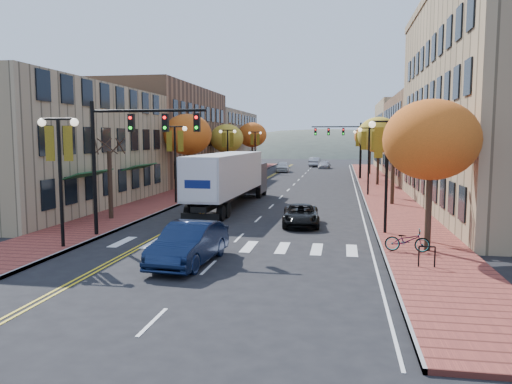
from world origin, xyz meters
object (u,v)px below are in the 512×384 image
at_px(black_suv, 301,215).
at_px(bicycle, 407,240).
at_px(semi_truck, 231,176).
at_px(navy_sedan, 189,244).

bearing_deg(black_suv, bicycle, -56.02).
xyz_separation_m(black_suv, bicycle, (5.23, -6.58, 0.03)).
height_order(semi_truck, navy_sedan, semi_truck).
relative_size(semi_truck, black_suv, 3.57).
bearing_deg(semi_truck, bicycle, -49.43).
xyz_separation_m(navy_sedan, bicycle, (9.02, 3.16, -0.19)).
relative_size(navy_sedan, bicycle, 2.68).
xyz_separation_m(navy_sedan, black_suv, (3.79, 9.75, -0.22)).
bearing_deg(semi_truck, black_suv, -49.23).
xyz_separation_m(semi_truck, navy_sedan, (2.06, -16.99, -1.50)).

